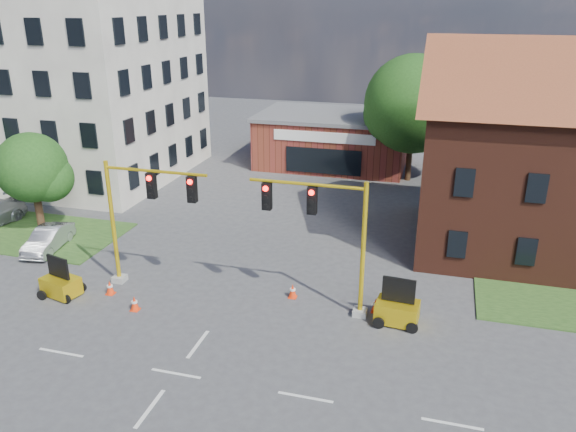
% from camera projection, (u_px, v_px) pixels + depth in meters
% --- Properties ---
extents(ground, '(120.00, 120.00, 0.00)m').
position_uv_depth(ground, '(176.00, 374.00, 21.01)').
color(ground, '#434345').
rests_on(ground, ground).
extents(lane_markings, '(60.00, 36.00, 0.01)m').
position_uv_depth(lane_markings, '(135.00, 428.00, 18.31)').
color(lane_markings, white).
rests_on(lane_markings, ground).
extents(office_block, '(18.40, 15.40, 20.60)m').
position_uv_depth(office_block, '(53.00, 40.00, 41.99)').
color(office_block, '#B8B0A2').
rests_on(office_block, ground).
extents(brick_shop, '(12.40, 8.40, 4.30)m').
position_uv_depth(brick_shop, '(334.00, 139.00, 47.18)').
color(brick_shop, maroon).
rests_on(brick_shop, ground).
extents(tree_large, '(7.68, 7.32, 9.53)m').
position_uv_depth(tree_large, '(418.00, 108.00, 41.61)').
color(tree_large, '#3C2115').
rests_on(tree_large, ground).
extents(tree_nw_front, '(4.28, 4.07, 6.04)m').
position_uv_depth(tree_nw_front, '(36.00, 170.00, 32.59)').
color(tree_nw_front, '#3C2115').
rests_on(tree_nw_front, ground).
extents(signal_mast_west, '(5.30, 0.60, 6.20)m').
position_uv_depth(signal_mast_west, '(142.00, 211.00, 26.08)').
color(signal_mast_west, '#999A94').
rests_on(signal_mast_west, ground).
extents(signal_mast_east, '(5.30, 0.60, 6.20)m').
position_uv_depth(signal_mast_east, '(326.00, 230.00, 23.90)').
color(signal_mast_east, '#999A94').
rests_on(signal_mast_east, ground).
extents(trailer_west, '(1.91, 1.51, 1.92)m').
position_uv_depth(trailer_west, '(61.00, 284.00, 26.36)').
color(trailer_west, yellow).
rests_on(trailer_west, ground).
extents(trailer_east, '(1.89, 1.34, 2.05)m').
position_uv_depth(trailer_east, '(397.00, 310.00, 24.10)').
color(trailer_east, yellow).
rests_on(trailer_east, ground).
extents(cone_a, '(0.40, 0.40, 0.70)m').
position_uv_depth(cone_a, '(135.00, 303.00, 25.20)').
color(cone_a, '#FF360D').
rests_on(cone_a, ground).
extents(cone_b, '(0.40, 0.40, 0.70)m').
position_uv_depth(cone_b, '(110.00, 288.00, 26.59)').
color(cone_b, '#FF360D').
rests_on(cone_b, ground).
extents(cone_c, '(0.40, 0.40, 0.70)m').
position_uv_depth(cone_c, '(376.00, 305.00, 25.06)').
color(cone_c, '#FF360D').
rests_on(cone_c, ground).
extents(cone_d, '(0.40, 0.40, 0.70)m').
position_uv_depth(cone_d, '(293.00, 291.00, 26.28)').
color(cone_d, '#FF360D').
rests_on(cone_d, ground).
extents(pickup_white, '(5.32, 2.97, 1.41)m').
position_uv_depth(pickup_white, '(463.00, 231.00, 32.13)').
color(pickup_white, silver).
rests_on(pickup_white, ground).
extents(sedan_silver_front, '(2.01, 4.08, 1.29)m').
position_uv_depth(sedan_silver_front, '(48.00, 239.00, 31.22)').
color(sedan_silver_front, '#A0A1A7').
rests_on(sedan_silver_front, ground).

